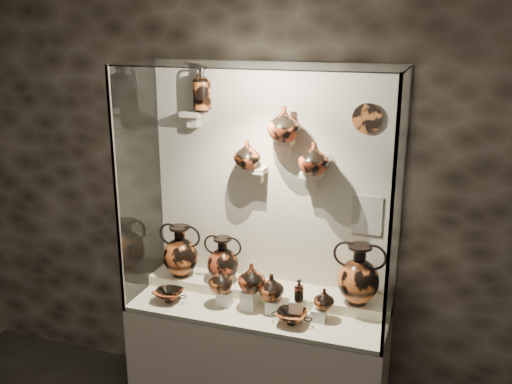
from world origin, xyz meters
TOP-DOWN VIEW (x-y plane):
  - wall_back at (0.00, 2.50)m, footprint 5.00×0.02m
  - plinth at (0.00, 2.18)m, footprint 1.70×0.60m
  - front_tier at (0.00, 2.18)m, footprint 1.68×0.58m
  - rear_tier at (0.00, 2.35)m, footprint 1.70×0.25m
  - back_panel at (0.00, 2.50)m, footprint 1.70×0.03m
  - glass_front at (0.00, 1.88)m, footprint 1.70×0.01m
  - glass_left at (-0.85, 2.18)m, footprint 0.01×0.60m
  - glass_right at (0.85, 2.18)m, footprint 0.01×0.60m
  - glass_top at (0.00, 2.18)m, footprint 1.70×0.60m
  - frame_post_left at (-0.84, 1.89)m, footprint 0.02×0.02m
  - frame_post_right at (0.84, 1.89)m, footprint 0.02×0.02m
  - pedestal_a at (-0.22, 2.13)m, footprint 0.09×0.09m
  - pedestal_b at (-0.05, 2.13)m, footprint 0.09×0.09m
  - pedestal_c at (0.12, 2.13)m, footprint 0.09×0.09m
  - pedestal_d at (0.28, 2.13)m, footprint 0.09×0.09m
  - pedestal_e at (0.42, 2.13)m, footprint 0.09×0.09m
  - bracket_ul at (-0.55, 2.42)m, footprint 0.14×0.12m
  - bracket_ca at (-0.10, 2.42)m, footprint 0.14×0.12m
  - bracket_cb at (0.10, 2.42)m, footprint 0.10×0.12m
  - bracket_cc at (0.28, 2.42)m, footprint 0.14×0.12m
  - amphora_left at (-0.63, 2.32)m, footprint 0.35×0.35m
  - amphora_mid at (-0.31, 2.32)m, footprint 0.27×0.27m
  - amphora_right at (0.63, 2.31)m, footprint 0.33×0.33m
  - jug_a at (-0.24, 2.11)m, footprint 0.21×0.21m
  - jug_b at (-0.03, 2.14)m, footprint 0.22×0.22m
  - jug_c at (0.10, 2.15)m, footprint 0.21×0.21m
  - jug_e at (0.45, 2.15)m, footprint 0.14×0.14m
  - lekythos_small at (0.29, 2.11)m, footprint 0.07×0.07m
  - kylix_left at (-0.59, 2.06)m, footprint 0.29×0.26m
  - kylix_right at (0.27, 2.03)m, footprint 0.28×0.24m
  - lekythos_tall at (-0.47, 2.40)m, footprint 0.16×0.16m
  - ovoid_vase_a at (-0.15, 2.38)m, footprint 0.24×0.24m
  - ovoid_vase_b at (0.10, 2.36)m, footprint 0.21×0.21m
  - ovoid_vase_c at (0.30, 2.37)m, footprint 0.21×0.21m
  - wall_plate at (0.61, 2.47)m, footprint 0.19×0.02m
  - info_placard at (0.64, 2.47)m, footprint 0.19×0.01m

SIDE VIEW (x-z plane):
  - plinth at x=0.00m, z-range 0.00..0.80m
  - front_tier at x=0.00m, z-range 0.80..0.83m
  - rear_tier at x=0.00m, z-range 0.80..0.90m
  - pedestal_e at x=0.42m, z-range 0.83..0.91m
  - pedestal_c at x=0.12m, z-range 0.83..0.92m
  - kylix_left at x=-0.59m, z-range 0.83..0.93m
  - kylix_right at x=0.27m, z-range 0.83..0.93m
  - pedestal_a at x=-0.22m, z-range 0.83..0.93m
  - pedestal_d at x=0.28m, z-range 0.83..0.95m
  - pedestal_b at x=-0.05m, z-range 0.83..0.96m
  - jug_e at x=0.45m, z-range 0.91..1.05m
  - jug_c at x=0.10m, z-range 0.92..1.09m
  - jug_a at x=-0.24m, z-range 0.93..1.10m
  - lekythos_small at x=0.29m, z-range 0.95..1.11m
  - jug_b at x=-0.03m, z-range 0.96..1.15m
  - amphora_mid at x=-0.31m, z-range 0.90..1.23m
  - amphora_left at x=-0.63m, z-range 0.90..1.28m
  - amphora_right at x=0.63m, z-range 0.90..1.30m
  - info_placard at x=0.64m, z-range 1.31..1.57m
  - wall_back at x=0.00m, z-range 0.00..3.20m
  - back_panel at x=0.00m, z-range 0.80..2.40m
  - glass_front at x=0.00m, z-range 0.80..2.40m
  - glass_left at x=-0.85m, z-range 0.80..2.40m
  - glass_right at x=0.85m, z-range 0.80..2.40m
  - frame_post_left at x=-0.84m, z-range 0.80..2.40m
  - frame_post_right at x=0.84m, z-range 0.80..2.40m
  - bracket_ca at x=-0.10m, z-range 1.68..1.72m
  - bracket_cc at x=0.28m, z-range 1.68..1.72m
  - ovoid_vase_a at x=-0.15m, z-range 1.72..1.90m
  - ovoid_vase_c at x=0.30m, z-range 1.72..1.92m
  - bracket_cb at x=0.10m, z-range 1.88..1.92m
  - ovoid_vase_b at x=0.10m, z-range 1.92..2.14m
  - bracket_ul at x=-0.55m, z-range 2.03..2.07m
  - wall_plate at x=0.61m, z-range 1.98..2.17m
  - lekythos_tall at x=-0.47m, z-range 2.07..2.40m
  - glass_top at x=0.00m, z-range 2.39..2.40m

